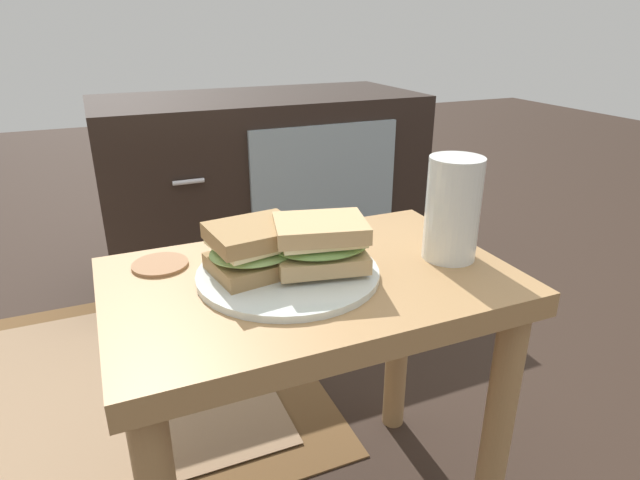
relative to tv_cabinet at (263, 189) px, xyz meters
name	(u,v)px	position (x,y,z in m)	size (l,w,h in m)	color
side_table	(311,330)	(-0.22, -0.95, 0.08)	(0.56, 0.36, 0.46)	#A37A4C
tv_cabinet	(263,189)	(0.00, 0.00, 0.00)	(0.96, 0.46, 0.58)	black
area_rug	(40,401)	(-0.67, -0.44, -0.29)	(1.20, 0.87, 0.01)	brown
plate	(288,273)	(-0.25, -0.94, 0.17)	(0.25, 0.25, 0.01)	silver
sandwich_front	(255,249)	(-0.30, -0.92, 0.21)	(0.14, 0.12, 0.07)	#9E7A4C
sandwich_back	(320,243)	(-0.21, -0.96, 0.22)	(0.15, 0.12, 0.07)	tan
beer_glass	(453,210)	(-0.01, -0.97, 0.24)	(0.08, 0.08, 0.15)	silver
coaster	(160,265)	(-0.41, -0.84, 0.17)	(0.08, 0.08, 0.01)	#996B47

